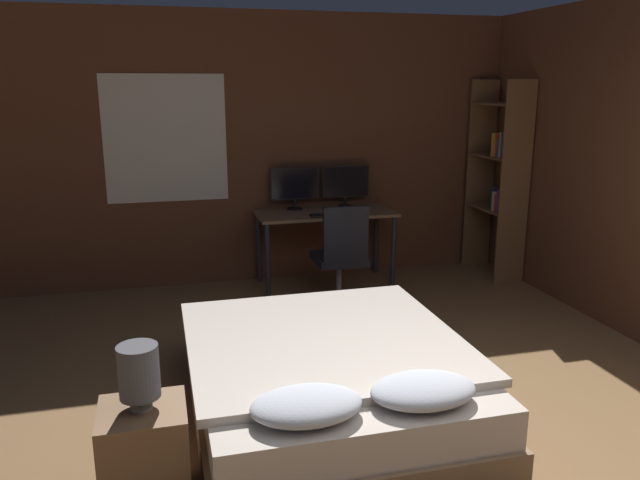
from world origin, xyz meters
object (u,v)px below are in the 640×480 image
bed (328,381)px  computer_mouse (359,212)px  monitor_right (346,183)px  keyboard (331,215)px  bookshelf (501,172)px  office_chair (341,266)px  monitor_left (295,185)px  bedside_lamp (139,372)px  nightstand (145,457)px  desk (325,221)px

bed → computer_mouse: size_ratio=27.64×
monitor_right → keyboard: 0.54m
bookshelf → keyboard: bearing=-179.1°
bookshelf → office_chair: bearing=-165.0°
bed → monitor_right: 3.04m
monitor_right → bookshelf: size_ratio=0.25×
monitor_right → computer_mouse: size_ratio=7.18×
monitor_left → bedside_lamp: bearing=-113.9°
nightstand → office_chair: office_chair is taller
nightstand → computer_mouse: (2.04, 2.94, 0.51)m
bed → monitor_left: size_ratio=3.85×
computer_mouse → bookshelf: (1.55, 0.03, 0.35)m
bedside_lamp → keyboard: bearing=59.3°
nightstand → office_chair: size_ratio=0.54×
desk → keyboard: (0.00, -0.20, 0.11)m
bed → keyboard: bearing=74.1°
desk → bed: bearing=-104.8°
monitor_left → computer_mouse: monitor_left is taller
desk → monitor_left: bearing=143.2°
bed → monitor_right: monitor_right is taller
nightstand → monitor_left: (1.48, 3.34, 0.74)m
keyboard → desk: bearing=90.0°
desk → nightstand: bearing=-119.1°
bedside_lamp → computer_mouse: 3.58m
bedside_lamp → office_chair: bearing=55.2°
office_chair → keyboard: bearing=85.6°
bed → bookshelf: 3.59m
bookshelf → nightstand: bearing=-140.4°
monitor_left → office_chair: monitor_left is taller
bed → desk: (0.68, 2.58, 0.41)m
nightstand → office_chair: 3.00m
nightstand → bedside_lamp: (0.00, 0.00, 0.45)m
computer_mouse → bookshelf: size_ratio=0.03×
computer_mouse → bookshelf: 1.58m
bed → office_chair: (0.64, 1.91, 0.14)m
office_chair → monitor_left: bearing=104.9°
bed → bedside_lamp: size_ratio=6.06×
nightstand → bedside_lamp: size_ratio=1.63×
monitor_right → keyboard: bearing=-124.0°
keyboard → bookshelf: (1.84, 0.03, 0.36)m
bedside_lamp → bookshelf: 4.67m
nightstand → desk: (1.75, 3.14, 0.40)m
bed → monitor_left: bearing=81.6°
monitor_left → keyboard: size_ratio=1.24×
desk → bedside_lamp: bearing=-119.1°
bed → office_chair: bearing=71.3°
office_chair → nightstand: bearing=-124.8°
bed → bookshelf: bookshelf is taller
computer_mouse → office_chair: 0.70m
desk → monitor_left: 0.48m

